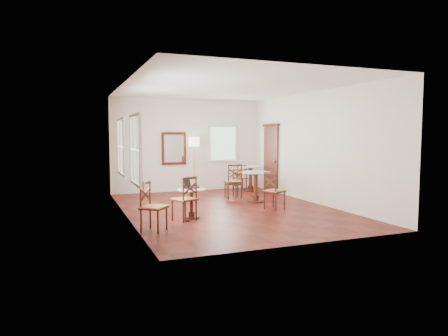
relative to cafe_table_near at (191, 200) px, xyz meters
name	(u,v)px	position (x,y,z in m)	size (l,w,h in m)	color
ground	(228,209)	(1.17, 0.72, -0.40)	(7.00, 7.00, 0.00)	#56150E
room_shell	(222,133)	(1.11, 0.99, 1.49)	(5.02, 7.02, 3.01)	white
cafe_table_near	(191,200)	(0.00, 0.00, 0.00)	(0.62, 0.62, 0.65)	#441911
cafe_table_mid	(256,183)	(2.25, 1.38, 0.12)	(0.79, 0.79, 0.84)	#441911
cafe_table_back	(251,176)	(3.04, 3.40, 0.11)	(0.78, 0.78, 0.82)	#441911
chair_near_a	(185,199)	(-0.22, -0.25, 0.08)	(0.59, 0.59, 0.96)	#441911
chair_near_b	(153,207)	(-1.05, -0.90, 0.07)	(0.61, 0.61, 0.95)	#441911
chair_mid_a	(233,181)	(1.93, 2.20, 0.10)	(0.51, 0.51, 1.00)	#441911
chair_mid_b	(274,191)	(2.20, 0.24, 0.06)	(0.57, 0.57, 0.94)	#441911
chair_back_a	(240,178)	(2.78, 3.63, 0.02)	(0.40, 0.40, 0.85)	#441911
chair_back_b	(235,184)	(2.04, 2.34, 0.01)	(0.52, 0.52, 0.82)	#441911
floor_lamp	(194,145)	(1.26, 3.87, 1.10)	(0.35, 0.35, 1.78)	#BF8C3F
laptop	(189,185)	(-0.01, 0.14, 0.31)	(0.43, 0.44, 0.24)	black
mouse	(188,188)	(-0.07, 0.03, 0.27)	(0.09, 0.06, 0.03)	black
navy_mug	(195,186)	(0.11, 0.06, 0.30)	(0.13, 0.09, 0.10)	black
water_glass	(194,187)	(0.05, -0.06, 0.30)	(0.06, 0.06, 0.09)	white
power_adapter	(187,221)	(-0.21, -0.33, -0.38)	(0.09, 0.06, 0.04)	black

